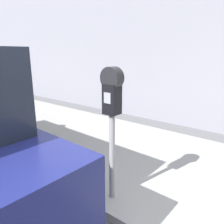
# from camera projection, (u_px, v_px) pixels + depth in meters

# --- Properties ---
(sidewalk) EXTENTS (24.00, 2.80, 0.10)m
(sidewalk) POSITION_uv_depth(u_px,v_px,m) (180.00, 171.00, 3.25)
(sidewalk) COLOR #9E9B96
(sidewalk) RESTS_ON ground_plane
(parking_meter) EXTENTS (0.23, 0.15, 1.52)m
(parking_meter) POSITION_uv_depth(u_px,v_px,m) (112.00, 107.00, 2.31)
(parking_meter) COLOR gray
(parking_meter) RESTS_ON sidewalk
(fire_hydrant) EXTENTS (0.27, 0.27, 0.82)m
(fire_hydrant) POSITION_uv_depth(u_px,v_px,m) (20.00, 116.00, 4.46)
(fire_hydrant) COLOR gold
(fire_hydrant) RESTS_ON sidewalk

